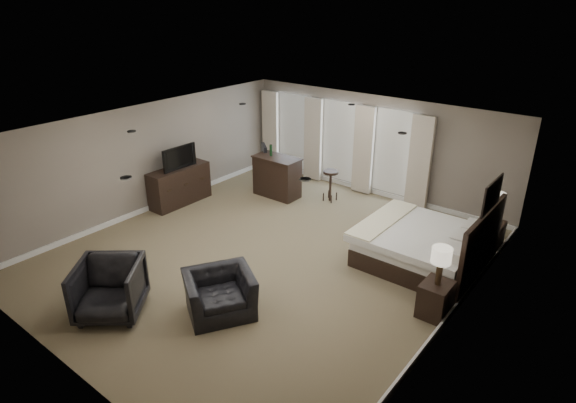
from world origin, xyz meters
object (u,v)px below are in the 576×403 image
Objects in this scene: bed at (424,230)px; tv at (178,165)px; lamp_far at (496,208)px; nightstand_near at (435,299)px; bar_stool_left at (275,167)px; armchair_far at (109,287)px; bar_stool_right at (330,186)px; nightstand_far at (490,235)px; bar_counter at (277,176)px; armchair_near at (219,287)px; lamp_near at (440,266)px; dresser at (180,186)px; desk_chair at (274,166)px.

tv is at bearing -170.45° from bed.
lamp_far is at bearing 58.46° from bed.
bar_stool_left reaches higher than nightstand_near.
bar_stool_right is (0.22, 6.22, -0.12)m from armchair_far.
bar_counter is at bearing -173.81° from nightstand_far.
nightstand_near is 0.61× the size of tv.
armchair_near is 1.06× the size of armchair_far.
bar_stool_left is at bearing -15.37° from tv.
lamp_near is at bearing -28.09° from bar_stool_left.
tv reaches higher than dresser.
bar_stool_right is (-1.17, 5.07, -0.08)m from armchair_near.
bar_counter is at bearing -40.68° from tv.
nightstand_far is at bearing -3.51° from bar_stool_left.
armchair_far reaches higher than bar_stool_left.
tv reaches higher than armchair_far.
desk_chair is (-2.94, 4.92, 0.12)m from armchair_near.
bed reaches higher than nightstand_near.
nightstand_far is at bearing 58.46° from bed.
dresser is at bearing -130.68° from bar_counter.
armchair_far reaches higher than dresser.
dresser reaches higher than bar_stool_right.
dresser reaches higher than nightstand_near.
lamp_far is at bearing 90.00° from lamp_near.
armchair_far is at bearing -125.15° from bed.
nightstand_far is at bearing -137.88° from desk_chair.
dresser is (-6.03, -1.01, -0.24)m from bed.
tv is at bearing -160.40° from nightstand_far.
lamp_far is 0.40× the size of dresser.
dresser is at bearing 176.39° from lamp_near.
lamp_far is 6.18m from bar_stool_left.
bar_stool_right is at bearing 154.90° from bed.
desk_chair is (1.14, 2.33, 0.13)m from dresser.
dresser is 4.83m from armchair_near.
bar_stool_right is at bearing -9.67° from bar_stool_left.
tv is at bearing 0.00° from dresser.
bar_stool_left is 0.59× the size of desk_chair.
nightstand_near is 6.97m from tv.
desk_chair is at bearing 62.62° from armchair_near.
bar_stool_right is (-4.02, 0.02, 0.11)m from nightstand_far.
tv is 3.02m from bar_stool_left.
nightstand_near is 2.90m from nightstand_far.
armchair_near is 0.90× the size of bar_counter.
armchair_far reaches higher than armchair_near.
bed is at bearing 3.32° from armchair_near.
lamp_far is at bearing -137.88° from desk_chair.
dresser is at bearing 0.00° from tv.
nightstand_near is 1.02× the size of nightstand_far.
tv is 4.63m from armchair_far.
armchair_near reaches higher than bar_stool_left.
nightstand_far is 0.56× the size of armchair_far.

